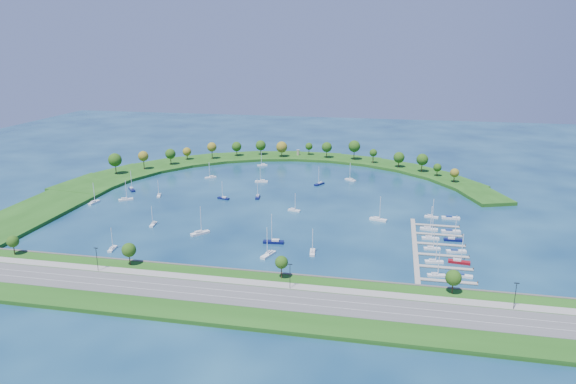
% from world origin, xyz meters
% --- Properties ---
extents(ground, '(700.00, 700.00, 0.00)m').
position_xyz_m(ground, '(0.00, 0.00, 0.00)').
color(ground, '#072142').
rests_on(ground, ground).
extents(south_shoreline, '(420.00, 43.10, 11.60)m').
position_xyz_m(south_shoreline, '(0.03, -122.88, 1.00)').
color(south_shoreline, '#1A4813').
rests_on(south_shoreline, ground).
extents(breakwater, '(286.74, 247.64, 2.00)m').
position_xyz_m(breakwater, '(-46.33, 48.72, 0.99)').
color(breakwater, '#1A4813').
rests_on(breakwater, ground).
extents(breakwater_trees, '(236.60, 96.70, 15.36)m').
position_xyz_m(breakwater_trees, '(-19.04, 87.23, 10.57)').
color(breakwater_trees, '#382314').
rests_on(breakwater_trees, breakwater).
extents(harbor_tower, '(2.60, 2.60, 4.38)m').
position_xyz_m(harbor_tower, '(-9.50, 118.06, 4.25)').
color(harbor_tower, gray).
rests_on(harbor_tower, breakwater).
extents(dock_system, '(24.28, 82.00, 1.60)m').
position_xyz_m(dock_system, '(85.30, -61.00, 0.35)').
color(dock_system, gray).
rests_on(dock_system, ground).
extents(moored_boat_0, '(3.11, 8.05, 11.54)m').
position_xyz_m(moored_boat_0, '(32.60, -76.18, 0.89)').
color(moored_boat_0, silver).
rests_on(moored_boat_0, ground).
extents(moored_boat_1, '(3.01, 7.40, 10.57)m').
position_xyz_m(moored_boat_1, '(-54.00, -55.67, 0.87)').
color(moored_boat_1, silver).
rests_on(moored_boat_1, ground).
extents(moored_boat_2, '(7.55, 6.43, 11.46)m').
position_xyz_m(moored_boat_2, '(-57.13, 41.44, 0.89)').
color(moored_boat_2, silver).
rests_on(moored_boat_2, ground).
extents(moored_boat_3, '(3.39, 8.63, 12.36)m').
position_xyz_m(moored_boat_3, '(-104.59, -27.36, 0.92)').
color(moored_boat_3, silver).
rests_on(moored_boat_3, ground).
extents(moored_boat_4, '(9.52, 5.00, 13.47)m').
position_xyz_m(moored_boat_4, '(59.90, -25.20, 0.95)').
color(moored_boat_4, silver).
rests_on(moored_boat_4, ground).
extents(moored_boat_5, '(7.74, 4.91, 11.06)m').
position_xyz_m(moored_boat_5, '(-30.91, 84.05, 0.88)').
color(moored_boat_5, silver).
rests_on(moored_boat_5, ground).
extents(moored_boat_6, '(2.86, 7.35, 10.53)m').
position_xyz_m(moored_boat_6, '(-57.76, -90.06, 0.87)').
color(moored_boat_6, silver).
rests_on(moored_boat_6, ground).
extents(moored_boat_7, '(7.82, 4.14, 11.08)m').
position_xyz_m(moored_boat_7, '(-32.80, -4.23, 0.88)').
color(moored_boat_7, '#090E3E').
rests_on(moored_boat_7, ground).
extents(moored_boat_8, '(7.40, 3.59, 10.48)m').
position_xyz_m(moored_boat_8, '(13.22, -18.30, 0.87)').
color(moored_boat_8, silver).
rests_on(moored_boat_8, ground).
extents(moored_boat_9, '(8.21, 6.79, 12.35)m').
position_xyz_m(moored_boat_9, '(-89.31, -18.29, 0.92)').
color(moored_boat_9, silver).
rests_on(moored_boat_9, ground).
extents(moored_boat_10, '(7.63, 8.46, 13.11)m').
position_xyz_m(moored_boat_10, '(-95.96, 2.20, 0.94)').
color(moored_boat_10, '#090E3E').
rests_on(moored_boat_10, ground).
extents(moored_boat_11, '(6.33, 8.45, 12.39)m').
position_xyz_m(moored_boat_11, '(19.31, 39.13, 0.92)').
color(moored_boat_11, '#090E3E').
rests_on(moored_boat_11, ground).
extents(moored_boat_12, '(3.51, 8.43, 12.02)m').
position_xyz_m(moored_boat_12, '(-13.23, 2.42, 0.91)').
color(moored_boat_12, '#090E3E').
rests_on(moored_boat_12, ground).
extents(moored_boat_13, '(8.39, 9.03, 14.18)m').
position_xyz_m(moored_boat_13, '(-25.57, -63.34, 0.98)').
color(moored_boat_13, silver).
rests_on(moored_boat_13, ground).
extents(moored_boat_14, '(9.96, 3.57, 14.35)m').
position_xyz_m(moored_boat_14, '(12.74, -67.49, 0.98)').
color(moored_boat_14, '#090E3E').
rests_on(moored_boat_14, ground).
extents(moored_boat_15, '(8.09, 6.68, 12.17)m').
position_xyz_m(moored_boat_15, '(38.63, 53.74, 0.91)').
color(moored_boat_15, silver).
rests_on(moored_boat_15, ground).
extents(moored_boat_16, '(4.13, 7.17, 10.17)m').
position_xyz_m(moored_boat_16, '(-73.47, -6.36, 0.86)').
color(moored_boat_16, silver).
rests_on(moored_boat_16, ground).
extents(moored_boat_17, '(8.81, 3.45, 12.61)m').
position_xyz_m(moored_boat_17, '(-19.78, 37.75, 0.92)').
color(moored_boat_17, silver).
rests_on(moored_boat_17, ground).
extents(moored_boat_18, '(5.56, 9.64, 13.67)m').
position_xyz_m(moored_boat_18, '(13.82, -82.82, 0.96)').
color(moored_boat_18, silver).
rests_on(moored_boat_18, ground).
extents(docked_boat_0, '(7.40, 2.92, 10.59)m').
position_xyz_m(docked_boat_0, '(85.54, -89.54, 0.87)').
color(docked_boat_0, silver).
rests_on(docked_boat_0, ground).
extents(docked_boat_1, '(7.91, 3.09, 1.57)m').
position_xyz_m(docked_boat_1, '(95.99, -87.92, 0.58)').
color(docked_boat_1, silver).
rests_on(docked_boat_1, ground).
extents(docked_boat_2, '(8.01, 3.09, 11.47)m').
position_xyz_m(docked_boat_2, '(85.53, -75.88, 0.89)').
color(docked_boat_2, silver).
rests_on(docked_boat_2, ground).
extents(docked_boat_3, '(9.41, 3.66, 13.47)m').
position_xyz_m(docked_boat_3, '(96.00, -74.11, 0.95)').
color(docked_boat_3, maroon).
rests_on(docked_boat_3, ground).
extents(docked_boat_4, '(7.72, 3.25, 11.00)m').
position_xyz_m(docked_boat_4, '(85.53, -60.67, 0.88)').
color(docked_boat_4, silver).
rests_on(docked_boat_4, ground).
extents(docked_boat_5, '(9.06, 3.91, 1.79)m').
position_xyz_m(docked_boat_5, '(95.97, -62.12, 0.66)').
color(docked_boat_5, silver).
rests_on(docked_boat_5, ground).
extents(docked_boat_6, '(8.30, 2.78, 12.02)m').
position_xyz_m(docked_boat_6, '(85.52, -47.66, 0.91)').
color(docked_boat_6, silver).
rests_on(docked_boat_6, ground).
extents(docked_boat_7, '(8.77, 2.86, 12.72)m').
position_xyz_m(docked_boat_7, '(96.01, -47.60, 0.93)').
color(docked_boat_7, '#090E3E').
rests_on(docked_boat_7, ground).
extents(docked_boat_8, '(8.94, 3.34, 12.84)m').
position_xyz_m(docked_boat_8, '(85.51, -34.89, 0.93)').
color(docked_boat_8, silver).
rests_on(docked_boat_8, ground).
extents(docked_boat_9, '(9.63, 3.92, 1.91)m').
position_xyz_m(docked_boat_9, '(95.96, -36.21, 0.70)').
color(docked_boat_9, silver).
rests_on(docked_boat_9, ground).
extents(docked_boat_10, '(7.45, 3.13, 10.61)m').
position_xyz_m(docked_boat_10, '(87.94, -14.76, 0.87)').
color(docked_boat_10, silver).
rests_on(docked_boat_10, ground).
extents(docked_boat_11, '(9.48, 2.78, 1.93)m').
position_xyz_m(docked_boat_11, '(97.86, -14.80, 0.71)').
color(docked_boat_11, silver).
rests_on(docked_boat_11, ground).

